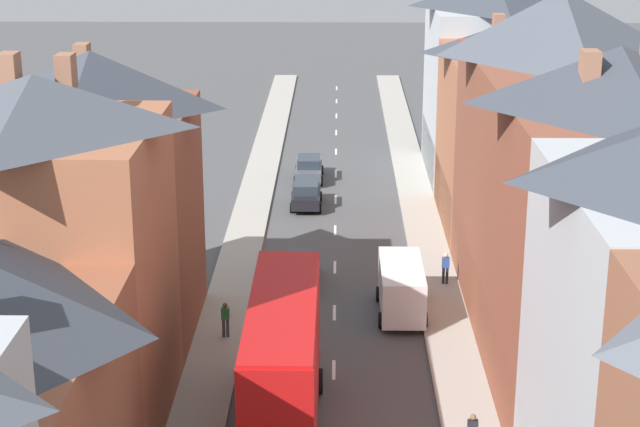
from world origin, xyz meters
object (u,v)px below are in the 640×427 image
at_px(car_near_blue, 306,194).
at_px(pedestrian_mid_right, 225,318).
at_px(delivery_van, 401,287).
at_px(pedestrian_far_left, 446,267).
at_px(car_near_silver, 299,268).
at_px(double_decker_bus_lead, 283,365).
at_px(car_parked_right_a, 309,168).

xyz_separation_m(car_near_blue, pedestrian_mid_right, (-2.98, -19.49, 0.22)).
bearing_deg(car_near_blue, delivery_van, -73.45).
bearing_deg(pedestrian_far_left, pedestrian_mid_right, -147.54).
relative_size(car_near_silver, pedestrian_mid_right, 2.45).
relative_size(delivery_van, pedestrian_far_left, 3.23).
height_order(double_decker_bus_lead, car_parked_right_a, double_decker_bus_lead).
height_order(car_near_blue, car_parked_right_a, car_parked_right_a).
relative_size(car_near_silver, car_parked_right_a, 0.90).
xyz_separation_m(double_decker_bus_lead, car_parked_right_a, (0.01, 33.81, -2.00)).
height_order(pedestrian_mid_right, pedestrian_far_left, same).
height_order(car_near_blue, car_near_silver, car_near_blue).
relative_size(car_near_silver, delivery_van, 0.76).
bearing_deg(car_near_silver, pedestrian_mid_right, -113.59).
bearing_deg(car_near_silver, pedestrian_far_left, -2.22).
relative_size(pedestrian_mid_right, pedestrian_far_left, 1.00).
bearing_deg(pedestrian_mid_right, delivery_van, 20.91).
height_order(car_near_blue, delivery_van, delivery_van).
bearing_deg(pedestrian_mid_right, car_parked_right_a, 83.36).
height_order(car_near_blue, pedestrian_far_left, pedestrian_far_left).
height_order(delivery_van, pedestrian_far_left, delivery_van).
distance_m(car_parked_right_a, delivery_van, 23.07).
distance_m(delivery_van, pedestrian_mid_right, 8.44).
distance_m(car_near_silver, car_parked_right_a, 18.74).
distance_m(delivery_van, pedestrian_far_left, 4.27).
bearing_deg(pedestrian_mid_right, car_near_silver, 66.41).
bearing_deg(pedestrian_mid_right, car_near_blue, 81.32).
xyz_separation_m(car_near_blue, car_parked_right_a, (0.00, 6.06, 0.00)).
height_order(car_parked_right_a, delivery_van, delivery_van).
xyz_separation_m(car_near_silver, pedestrian_far_left, (7.29, -0.28, 0.23)).
bearing_deg(delivery_van, car_near_silver, 142.17).
bearing_deg(car_near_silver, double_decker_bus_lead, -90.03).
distance_m(car_near_silver, pedestrian_far_left, 7.30).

